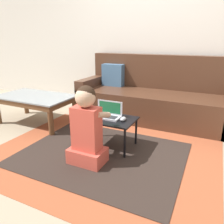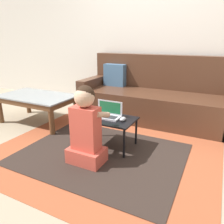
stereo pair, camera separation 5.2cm
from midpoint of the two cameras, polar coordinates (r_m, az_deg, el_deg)
ground_plane at (r=2.53m, az=-0.19°, el=-9.23°), size 16.00×16.00×0.00m
wall_back at (r=3.78m, az=11.80°, el=19.23°), size 9.00×0.06×2.50m
area_rug at (r=2.39m, az=-2.23°, el=-10.85°), size 2.35×1.82×0.01m
couch at (r=3.42m, az=11.58°, el=3.48°), size 2.26×0.85×0.95m
coffee_table at (r=3.33m, az=-18.59°, el=3.11°), size 1.09×0.64×0.41m
laptop_desk at (r=2.43m, az=0.03°, el=-2.54°), size 0.55×0.39×0.34m
laptop at (r=2.44m, az=-0.60°, el=-0.65°), size 0.31×0.17×0.18m
computer_mouse at (r=2.34m, az=3.47°, el=-1.84°), size 0.06×0.09×0.04m
person_seated at (r=2.10m, az=-6.13°, el=-4.11°), size 0.35×0.35×0.78m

